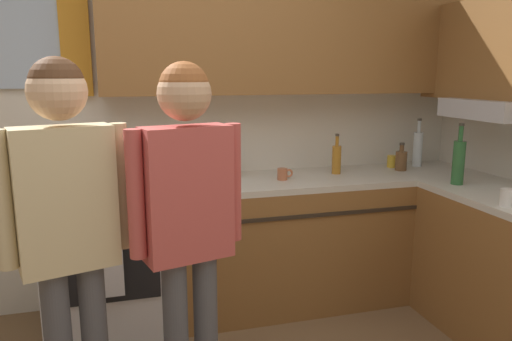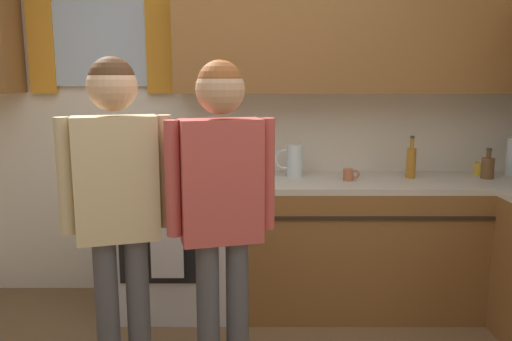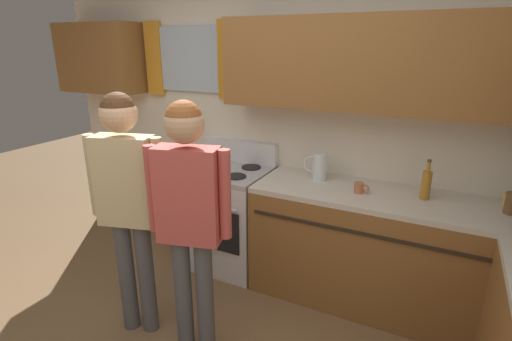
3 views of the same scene
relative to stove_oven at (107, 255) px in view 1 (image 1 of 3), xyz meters
The scene contains 13 objects.
back_wall_unit 1.14m from the stove_oven, 33.03° to the left, with size 4.60×0.42×2.60m.
kitchen_counter_run 1.83m from the stove_oven, 10.44° to the right, with size 2.25×1.85×0.90m.
stove_oven is the anchor object (origin of this frame).
bottle_wine_green 2.32m from the stove_oven, 12.08° to the right, with size 0.08×0.08×0.39m.
bottle_squat_brown 2.16m from the stove_oven, ahead, with size 0.08×0.08×0.21m.
bottle_oil_amber 1.68m from the stove_oven, ahead, with size 0.06×0.06×0.29m.
bottle_tall_clear 2.38m from the stove_oven, ahead, with size 0.07×0.07×0.37m.
mug_ceramic_white 2.38m from the stove_oven, 25.23° to the right, with size 0.13×0.08×0.09m.
mug_mustard_yellow 2.17m from the stove_oven, ahead, with size 0.12×0.08×0.09m.
cup_terracotta 1.25m from the stove_oven, ahead, with size 0.11×0.07×0.08m.
water_pitcher 0.97m from the stove_oven, ahead, with size 0.19×0.11×0.22m.
adult_left 1.20m from the stove_oven, 95.31° to the right, with size 0.50×0.26×1.67m.
adult_in_plaid 1.25m from the stove_oven, 69.79° to the right, with size 0.50×0.25×1.65m.
Camera 1 is at (-0.20, -1.49, 1.60)m, focal length 33.74 mm.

